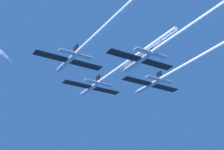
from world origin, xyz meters
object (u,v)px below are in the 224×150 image
object	(u,v)px
jet_lead	(111,74)
jet_right_wing	(171,73)
jet_left_wing	(89,42)
jet_slot	(170,40)

from	to	relation	value
jet_lead	jet_right_wing	xyz separation A→B (m)	(13.61, -12.03, -1.19)
jet_lead	jet_right_wing	bearing A→B (deg)	-41.48
jet_left_wing	jet_right_wing	bearing A→B (deg)	4.77
jet_lead	jet_left_wing	size ratio (longest dim) A/B	1.02
jet_lead	jet_left_wing	xyz separation A→B (m)	(-15.14, -14.43, -0.42)
jet_right_wing	jet_slot	distance (m)	20.51
jet_left_wing	jet_slot	world-z (taller)	jet_left_wing
jet_left_wing	jet_right_wing	size ratio (longest dim) A/B	1.10
jet_right_wing	jet_lead	bearing A→B (deg)	138.52
jet_left_wing	jet_slot	distance (m)	20.25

